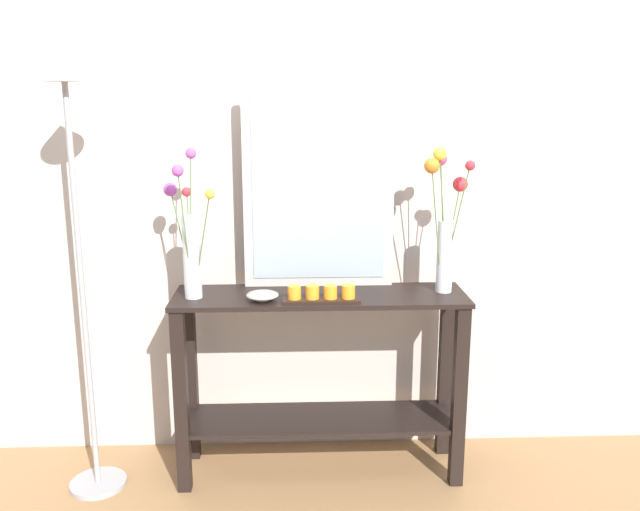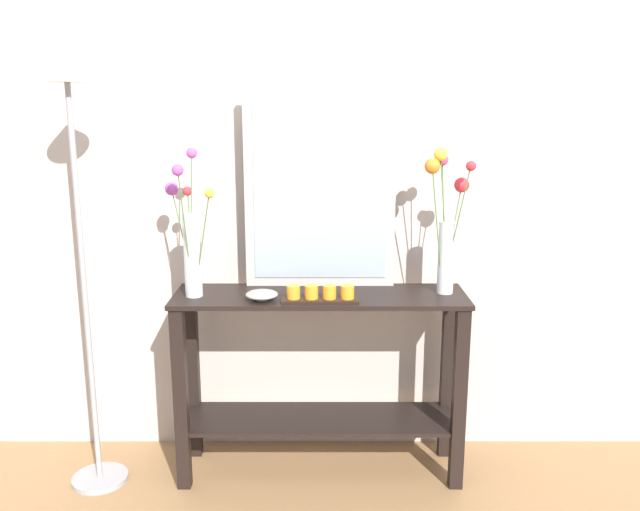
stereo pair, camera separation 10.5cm
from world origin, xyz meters
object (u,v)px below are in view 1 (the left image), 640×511
console_table (320,365)px  decorative_bowl (262,295)px  candle_tray (321,295)px  mirror_leaning (318,189)px  tall_vase_left (190,241)px  floor_lamp (75,209)px  vase_right (445,225)px

console_table → decorative_bowl: size_ratio=9.33×
candle_tray → decorative_bowl: size_ratio=2.37×
console_table → mirror_leaning: 0.77m
tall_vase_left → decorative_bowl: size_ratio=4.63×
floor_lamp → tall_vase_left: bearing=8.3°
vase_right → decorative_bowl: vase_right is taller
tall_vase_left → floor_lamp: floor_lamp is taller
candle_tray → vase_right: bearing=11.9°
floor_lamp → decorative_bowl: bearing=0.4°
mirror_leaning → floor_lamp: floor_lamp is taller
tall_vase_left → vase_right: bearing=2.0°
decorative_bowl → console_table: bearing=19.7°
console_table → vase_right: bearing=1.0°
console_table → decorative_bowl: (-0.24, -0.09, 0.35)m
mirror_leaning → candle_tray: (0.00, -0.24, -0.40)m
candle_tray → floor_lamp: bearing=179.4°
console_table → vase_right: size_ratio=2.01×
console_table → decorative_bowl: 0.43m
candle_tray → floor_lamp: (-0.97, 0.01, 0.36)m
vase_right → console_table: bearing=-179.0°
tall_vase_left → decorative_bowl: tall_vase_left is taller
mirror_leaning → candle_tray: mirror_leaning is taller
decorative_bowl → mirror_leaning: bearing=43.7°
tall_vase_left → mirror_leaning: bearing=17.7°
mirror_leaning → candle_tray: size_ratio=2.72×
mirror_leaning → candle_tray: bearing=-89.3°
console_table → tall_vase_left: 0.78m
mirror_leaning → floor_lamp: size_ratio=0.48×
vase_right → floor_lamp: floor_lamp is taller
vase_right → candle_tray: (-0.53, -0.11, -0.27)m
mirror_leaning → decorative_bowl: mirror_leaning is taller
vase_right → tall_vase_left: bearing=-178.0°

